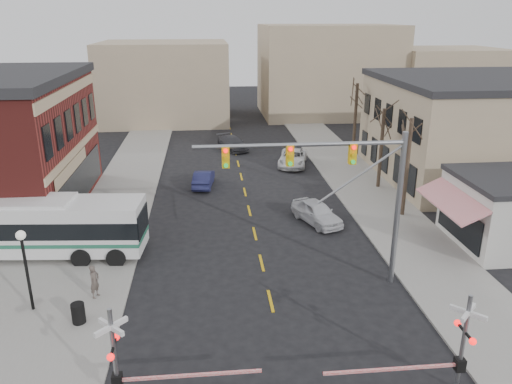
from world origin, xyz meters
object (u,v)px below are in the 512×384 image
(rr_crossing_east, at_px, (452,345))
(car_b, at_px, (204,179))
(car_a, at_px, (317,212))
(pedestrian_near, at_px, (95,281))
(rr_crossing_west, at_px, (127,359))
(street_lamp, at_px, (24,254))
(pedestrian_far, at_px, (71,241))
(transit_bus, at_px, (29,226))
(traffic_signal_mast, at_px, (345,179))
(car_c, at_px, (293,158))
(trash_bin, at_px, (78,313))
(car_d, at_px, (233,143))

(rr_crossing_east, bearing_deg, car_b, 110.05)
(car_a, xyz_separation_m, pedestrian_near, (-12.82, -8.32, 0.22))
(rr_crossing_west, distance_m, street_lamp, 8.58)
(pedestrian_far, bearing_deg, car_a, -10.81)
(transit_bus, height_order, traffic_signal_mast, traffic_signal_mast)
(car_c, distance_m, pedestrian_far, 23.18)
(rr_crossing_west, relative_size, pedestrian_far, 3.60)
(trash_bin, height_order, car_b, car_b)
(transit_bus, bearing_deg, car_b, 49.60)
(transit_bus, relative_size, street_lamp, 3.26)
(rr_crossing_east, bearing_deg, trash_bin, 158.84)
(car_b, distance_m, pedestrian_far, 13.99)
(car_b, distance_m, pedestrian_near, 17.50)
(rr_crossing_east, relative_size, car_c, 1.08)
(car_d, relative_size, pedestrian_near, 2.77)
(street_lamp, bearing_deg, pedestrian_near, 16.73)
(street_lamp, bearing_deg, car_b, 65.38)
(rr_crossing_west, bearing_deg, street_lamp, 129.62)
(pedestrian_far, bearing_deg, rr_crossing_east, -61.04)
(traffic_signal_mast, bearing_deg, trash_bin, -169.46)
(pedestrian_near, distance_m, pedestrian_far, 5.44)
(pedestrian_near, bearing_deg, trash_bin, -164.39)
(transit_bus, relative_size, car_c, 2.54)
(transit_bus, distance_m, trash_bin, 8.51)
(pedestrian_far, bearing_deg, rr_crossing_west, -91.39)
(pedestrian_far, bearing_deg, car_c, 23.54)
(car_d, bearing_deg, trash_bin, -128.61)
(transit_bus, distance_m, car_b, 15.23)
(rr_crossing_west, relative_size, street_lamp, 1.39)
(transit_bus, relative_size, trash_bin, 13.84)
(car_b, height_order, car_d, car_d)
(rr_crossing_east, height_order, car_d, rr_crossing_east)
(car_b, bearing_deg, transit_bus, 56.73)
(pedestrian_near, bearing_deg, pedestrian_far, 49.03)
(traffic_signal_mast, height_order, car_a, traffic_signal_mast)
(transit_bus, bearing_deg, pedestrian_far, -4.79)
(trash_bin, height_order, car_d, car_d)
(street_lamp, bearing_deg, car_c, 54.42)
(transit_bus, height_order, street_lamp, street_lamp)
(traffic_signal_mast, relative_size, rr_crossing_east, 1.81)
(traffic_signal_mast, relative_size, street_lamp, 2.53)
(car_a, xyz_separation_m, car_d, (-4.52, 19.96, -0.07))
(rr_crossing_east, bearing_deg, car_d, 99.31)
(transit_bus, height_order, rr_crossing_east, rr_crossing_east)
(traffic_signal_mast, distance_m, rr_crossing_west, 12.74)
(traffic_signal_mast, height_order, pedestrian_near, traffic_signal_mast)
(car_b, height_order, car_c, car_c)
(transit_bus, relative_size, rr_crossing_east, 2.34)
(pedestrian_far, bearing_deg, trash_bin, -97.84)
(traffic_signal_mast, height_order, rr_crossing_west, traffic_signal_mast)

